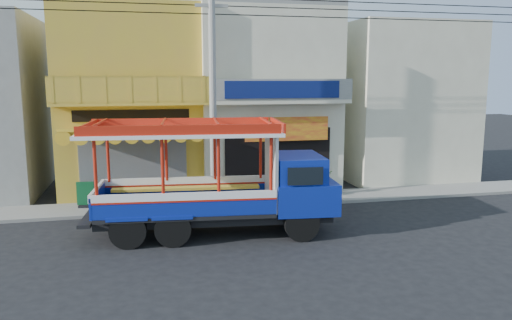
{
  "coord_description": "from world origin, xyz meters",
  "views": [
    {
      "loc": [
        -3.53,
        -15.3,
        5.04
      ],
      "look_at": [
        0.47,
        2.5,
        2.0
      ],
      "focal_mm": 35.0,
      "sensor_mm": 36.0,
      "label": 1
    }
  ],
  "objects_px": {
    "utility_pole": "(217,77)",
    "green_sign": "(86,197)",
    "songthaew_truck": "(231,180)",
    "potted_plant_b": "(305,185)",
    "potted_plant_c": "(327,183)",
    "potted_plant_a": "(264,184)"
  },
  "relations": [
    {
      "from": "green_sign",
      "to": "songthaew_truck",
      "type": "bearing_deg",
      "value": -39.37
    },
    {
      "from": "potted_plant_b",
      "to": "potted_plant_c",
      "type": "bearing_deg",
      "value": -116.67
    },
    {
      "from": "potted_plant_a",
      "to": "potted_plant_b",
      "type": "distance_m",
      "value": 1.72
    },
    {
      "from": "utility_pole",
      "to": "green_sign",
      "type": "xyz_separation_m",
      "value": [
        -4.97,
        0.93,
        -4.5
      ]
    },
    {
      "from": "green_sign",
      "to": "potted_plant_a",
      "type": "distance_m",
      "value": 7.12
    },
    {
      "from": "potted_plant_c",
      "to": "green_sign",
      "type": "bearing_deg",
      "value": -48.64
    },
    {
      "from": "utility_pole",
      "to": "songthaew_truck",
      "type": "xyz_separation_m",
      "value": [
        -0.02,
        -3.14,
        -3.26
      ]
    },
    {
      "from": "songthaew_truck",
      "to": "potted_plant_b",
      "type": "relative_size",
      "value": 7.42
    },
    {
      "from": "potted_plant_c",
      "to": "potted_plant_b",
      "type": "bearing_deg",
      "value": -30.54
    },
    {
      "from": "potted_plant_c",
      "to": "songthaew_truck",
      "type": "bearing_deg",
      "value": -8.26
    },
    {
      "from": "potted_plant_a",
      "to": "potted_plant_c",
      "type": "relative_size",
      "value": 0.98
    },
    {
      "from": "potted_plant_a",
      "to": "potted_plant_b",
      "type": "bearing_deg",
      "value": -68.97
    },
    {
      "from": "utility_pole",
      "to": "songthaew_truck",
      "type": "bearing_deg",
      "value": -90.29
    },
    {
      "from": "green_sign",
      "to": "potted_plant_c",
      "type": "bearing_deg",
      "value": -0.85
    },
    {
      "from": "green_sign",
      "to": "potted_plant_a",
      "type": "bearing_deg",
      "value": 2.6
    },
    {
      "from": "utility_pole",
      "to": "green_sign",
      "type": "height_order",
      "value": "utility_pole"
    },
    {
      "from": "utility_pole",
      "to": "potted_plant_a",
      "type": "relative_size",
      "value": 27.3
    },
    {
      "from": "songthaew_truck",
      "to": "potted_plant_c",
      "type": "height_order",
      "value": "songthaew_truck"
    },
    {
      "from": "utility_pole",
      "to": "green_sign",
      "type": "relative_size",
      "value": 28.28
    },
    {
      "from": "potted_plant_b",
      "to": "green_sign",
      "type": "bearing_deg",
      "value": 42.95
    },
    {
      "from": "potted_plant_b",
      "to": "songthaew_truck",
      "type": "bearing_deg",
      "value": 90.31
    },
    {
      "from": "potted_plant_b",
      "to": "potted_plant_c",
      "type": "distance_m",
      "value": 1.11
    }
  ]
}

